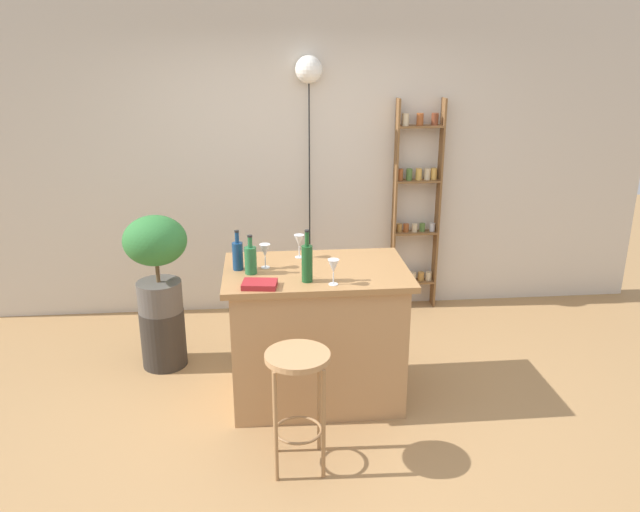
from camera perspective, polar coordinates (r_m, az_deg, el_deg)
The scene contains 15 objects.
ground at distance 4.33m, azimuth 0.04°, elevation -14.45°, with size 12.00×12.00×0.00m, color #A37A4C.
back_wall at distance 5.65m, azimuth -1.88°, elevation 8.84°, with size 6.40×0.10×2.80m, color beige.
kitchen_counter at distance 4.36m, azimuth -0.34°, elevation -7.01°, with size 1.23×0.80×0.95m.
bar_stool at distance 3.63m, azimuth -2.03°, elevation -11.37°, with size 0.37×0.37×0.73m.
spice_shelf at distance 5.77m, azimuth 8.73°, elevation 4.55°, with size 0.42×0.13×1.93m.
plant_stool at distance 5.01m, azimuth -14.01°, elevation -7.20°, with size 0.34×0.34×0.45m, color #2D2823.
potted_plant at distance 4.76m, azimuth -14.64°, elevation 0.04°, with size 0.46×0.42×0.74m.
bottle_olive_oil at distance 4.16m, azimuth -7.48°, elevation 0.10°, with size 0.07×0.07×0.27m.
bottle_soda_blue at distance 4.08m, azimuth -6.31°, elevation -0.29°, with size 0.08×0.08×0.26m.
bottle_sauce_amber at distance 3.91m, azimuth -1.18°, elevation -0.57°, with size 0.07×0.07×0.34m.
wine_glass_left at distance 4.36m, azimuth -1.91°, elevation 1.34°, with size 0.07×0.07×0.16m.
wine_glass_center at distance 3.87m, azimuth 1.23°, elevation -0.98°, with size 0.07×0.07×0.16m.
wine_glass_right at distance 4.17m, azimuth -5.02°, elevation 0.45°, with size 0.07×0.07×0.16m.
cookbook at distance 3.88m, azimuth -5.50°, elevation -2.58°, with size 0.21×0.15×0.04m, color maroon.
pendant_globe_light at distance 5.47m, azimuth -1.02°, elevation 16.29°, with size 0.23×0.23×2.28m.
Camera 1 is at (-0.35, -3.61, 2.37)m, focal length 35.27 mm.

